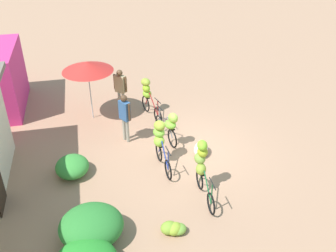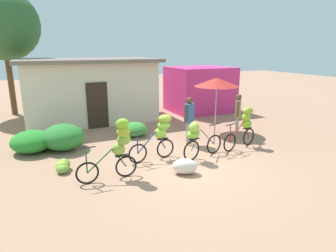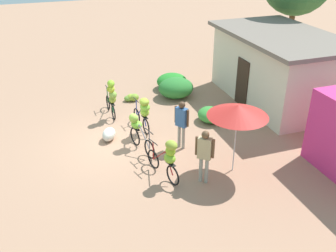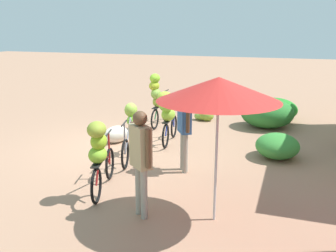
{
  "view_description": "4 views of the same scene",
  "coord_description": "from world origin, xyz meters",
  "px_view_note": "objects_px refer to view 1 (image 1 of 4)",
  "views": [
    {
      "loc": [
        -10.11,
        2.93,
        7.37
      ],
      "look_at": [
        -0.22,
        0.78,
        1.16
      ],
      "focal_mm": 41.38,
      "sensor_mm": 36.0,
      "label": 1
    },
    {
      "loc": [
        -3.93,
        -6.94,
        3.39
      ],
      "look_at": [
        -0.29,
        0.97,
        1.07
      ],
      "focal_mm": 31.22,
      "sensor_mm": 36.0,
      "label": 2
    },
    {
      "loc": [
        11.61,
        -2.2,
        6.83
      ],
      "look_at": [
        1.03,
        1.48,
        0.94
      ],
      "focal_mm": 40.79,
      "sensor_mm": 36.0,
      "label": 3
    },
    {
      "loc": [
        8.11,
        4.05,
        2.94
      ],
      "look_at": [
        0.62,
        1.48,
        0.84
      ],
      "focal_mm": 40.06,
      "sensor_mm": 36.0,
      "label": 4
    }
  ],
  "objects_px": {
    "market_umbrella": "(87,66)",
    "banana_pile_on_ground": "(173,229)",
    "bicycle_near_pile": "(160,140)",
    "bicycle_center_loaded": "(169,125)",
    "bicycle_by_shop": "(148,95)",
    "produce_sack": "(201,149)",
    "person_vendor": "(120,86)",
    "person_bystander": "(125,113)",
    "bicycle_leftmost": "(202,165)"
  },
  "relations": [
    {
      "from": "bicycle_by_shop",
      "to": "person_vendor",
      "type": "xyz_separation_m",
      "value": [
        0.44,
        0.97,
        0.23
      ]
    },
    {
      "from": "produce_sack",
      "to": "person_bystander",
      "type": "xyz_separation_m",
      "value": [
        1.36,
        2.25,
        0.85
      ]
    },
    {
      "from": "bicycle_leftmost",
      "to": "person_bystander",
      "type": "distance_m",
      "value": 3.55
    },
    {
      "from": "bicycle_near_pile",
      "to": "market_umbrella",
      "type": "bearing_deg",
      "value": 29.99
    },
    {
      "from": "bicycle_near_pile",
      "to": "bicycle_center_loaded",
      "type": "distance_m",
      "value": 1.17
    },
    {
      "from": "bicycle_by_shop",
      "to": "person_bystander",
      "type": "relative_size",
      "value": 0.95
    },
    {
      "from": "produce_sack",
      "to": "person_bystander",
      "type": "bearing_deg",
      "value": 58.86
    },
    {
      "from": "market_umbrella",
      "to": "bicycle_leftmost",
      "type": "relative_size",
      "value": 1.37
    },
    {
      "from": "market_umbrella",
      "to": "banana_pile_on_ground",
      "type": "bearing_deg",
      "value": -165.03
    },
    {
      "from": "bicycle_near_pile",
      "to": "produce_sack",
      "type": "relative_size",
      "value": 2.25
    },
    {
      "from": "market_umbrella",
      "to": "person_vendor",
      "type": "distance_m",
      "value": 1.53
    },
    {
      "from": "bicycle_center_loaded",
      "to": "banana_pile_on_ground",
      "type": "height_order",
      "value": "bicycle_center_loaded"
    },
    {
      "from": "market_umbrella",
      "to": "person_vendor",
      "type": "bearing_deg",
      "value": -77.02
    },
    {
      "from": "bicycle_near_pile",
      "to": "banana_pile_on_ground",
      "type": "height_order",
      "value": "bicycle_near_pile"
    },
    {
      "from": "person_vendor",
      "to": "person_bystander",
      "type": "relative_size",
      "value": 0.99
    },
    {
      "from": "market_umbrella",
      "to": "bicycle_by_shop",
      "type": "bearing_deg",
      "value": -94.94
    },
    {
      "from": "bicycle_leftmost",
      "to": "bicycle_near_pile",
      "type": "xyz_separation_m",
      "value": [
        1.57,
        0.86,
        -0.06
      ]
    },
    {
      "from": "banana_pile_on_ground",
      "to": "bicycle_near_pile",
      "type": "bearing_deg",
      "value": -4.97
    },
    {
      "from": "produce_sack",
      "to": "bicycle_near_pile",
      "type": "bearing_deg",
      "value": 96.58
    },
    {
      "from": "bicycle_leftmost",
      "to": "bicycle_center_loaded",
      "type": "relative_size",
      "value": 1.01
    },
    {
      "from": "bicycle_leftmost",
      "to": "person_bystander",
      "type": "height_order",
      "value": "person_bystander"
    },
    {
      "from": "person_bystander",
      "to": "market_umbrella",
      "type": "bearing_deg",
      "value": 29.66
    },
    {
      "from": "bicycle_center_loaded",
      "to": "produce_sack",
      "type": "bearing_deg",
      "value": -136.2
    },
    {
      "from": "bicycle_near_pile",
      "to": "person_bystander",
      "type": "height_order",
      "value": "person_bystander"
    },
    {
      "from": "banana_pile_on_ground",
      "to": "person_vendor",
      "type": "bearing_deg",
      "value": 4.81
    },
    {
      "from": "bicycle_leftmost",
      "to": "bicycle_center_loaded",
      "type": "distance_m",
      "value": 2.64
    },
    {
      "from": "bicycle_center_loaded",
      "to": "bicycle_leftmost",
      "type": "bearing_deg",
      "value": -172.43
    },
    {
      "from": "bicycle_center_loaded",
      "to": "bicycle_near_pile",
      "type": "bearing_deg",
      "value": 153.87
    },
    {
      "from": "bicycle_center_loaded",
      "to": "person_bystander",
      "type": "height_order",
      "value": "person_bystander"
    },
    {
      "from": "market_umbrella",
      "to": "bicycle_center_loaded",
      "type": "xyz_separation_m",
      "value": [
        -2.29,
        -2.44,
        -1.35
      ]
    },
    {
      "from": "bicycle_center_loaded",
      "to": "person_vendor",
      "type": "relative_size",
      "value": 0.94
    },
    {
      "from": "market_umbrella",
      "to": "banana_pile_on_ground",
      "type": "distance_m",
      "value": 6.75
    },
    {
      "from": "bicycle_near_pile",
      "to": "bicycle_center_loaded",
      "type": "height_order",
      "value": "bicycle_near_pile"
    },
    {
      "from": "bicycle_by_shop",
      "to": "bicycle_center_loaded",
      "type": "bearing_deg",
      "value": -170.68
    },
    {
      "from": "market_umbrella",
      "to": "produce_sack",
      "type": "relative_size",
      "value": 3.22
    },
    {
      "from": "bicycle_near_pile",
      "to": "bicycle_by_shop",
      "type": "xyz_separation_m",
      "value": [
        3.16,
        -0.16,
        -0.04
      ]
    },
    {
      "from": "person_bystander",
      "to": "bicycle_leftmost",
      "type": "bearing_deg",
      "value": -150.48
    },
    {
      "from": "market_umbrella",
      "to": "bicycle_leftmost",
      "type": "xyz_separation_m",
      "value": [
        -4.9,
        -2.78,
        -1.13
      ]
    },
    {
      "from": "bicycle_leftmost",
      "to": "bicycle_by_shop",
      "type": "distance_m",
      "value": 4.78
    },
    {
      "from": "person_vendor",
      "to": "bicycle_by_shop",
      "type": "bearing_deg",
      "value": -114.49
    },
    {
      "from": "bicycle_center_loaded",
      "to": "person_bystander",
      "type": "relative_size",
      "value": 0.94
    },
    {
      "from": "bicycle_by_shop",
      "to": "person_bystander",
      "type": "distance_m",
      "value": 1.96
    },
    {
      "from": "market_umbrella",
      "to": "bicycle_near_pile",
      "type": "bearing_deg",
      "value": -150.01
    },
    {
      "from": "bicycle_center_loaded",
      "to": "person_bystander",
      "type": "bearing_deg",
      "value": 71.32
    },
    {
      "from": "banana_pile_on_ground",
      "to": "person_bystander",
      "type": "distance_m",
      "value": 4.57
    },
    {
      "from": "banana_pile_on_ground",
      "to": "person_vendor",
      "type": "height_order",
      "value": "person_vendor"
    },
    {
      "from": "banana_pile_on_ground",
      "to": "person_vendor",
      "type": "relative_size",
      "value": 0.39
    },
    {
      "from": "bicycle_near_pile",
      "to": "person_vendor",
      "type": "xyz_separation_m",
      "value": [
        3.6,
        0.8,
        0.19
      ]
    },
    {
      "from": "market_umbrella",
      "to": "bicycle_by_shop",
      "type": "height_order",
      "value": "market_umbrella"
    },
    {
      "from": "market_umbrella",
      "to": "bicycle_center_loaded",
      "type": "height_order",
      "value": "market_umbrella"
    }
  ]
}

